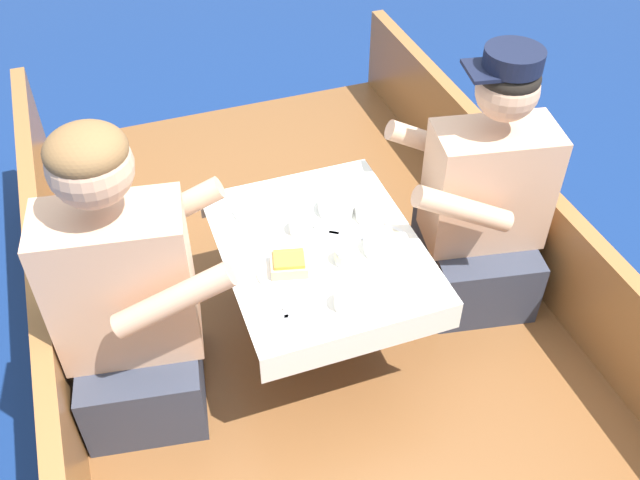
{
  "coord_description": "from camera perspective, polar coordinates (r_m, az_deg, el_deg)",
  "views": [
    {
      "loc": [
        -0.56,
        -1.53,
        2.26
      ],
      "look_at": [
        0.0,
        0.03,
        0.75
      ],
      "focal_mm": 40.0,
      "sensor_mm": 36.0,
      "label": 1
    }
  ],
  "objects": [
    {
      "name": "cockpit_table",
      "position": [
        2.28,
        0.0,
        -1.26
      ],
      "size": [
        0.62,
        0.76,
        0.43
      ],
      "color": "#B2B2B7",
      "rests_on": "boat_deck"
    },
    {
      "name": "gunwale_port",
      "position": [
        2.35,
        -20.32,
        -9.75
      ],
      "size": [
        0.06,
        3.18,
        0.4
      ],
      "primitive_type": "cube",
      "color": "#936033",
      "rests_on": "boat_deck"
    },
    {
      "name": "sandwich",
      "position": [
        2.15,
        -2.48,
        -1.91
      ],
      "size": [
        0.13,
        0.12,
        0.05
      ],
      "rotation": [
        0.0,
        0.0,
        -0.25
      ],
      "color": "#E0BC7F",
      "rests_on": "plate_sandwich"
    },
    {
      "name": "gunwale_starboard",
      "position": [
        2.73,
        17.58,
        -0.12
      ],
      "size": [
        0.06,
        3.18,
        0.4
      ],
      "primitive_type": "cube",
      "color": "#936033",
      "rests_on": "boat_deck"
    },
    {
      "name": "boat_deck",
      "position": [
        2.66,
        0.22,
        -9.99
      ],
      "size": [
        1.79,
        3.18,
        0.31
      ],
      "primitive_type": "cube",
      "color": "brown",
      "rests_on": "ground_plane"
    },
    {
      "name": "bowl_starboard_near",
      "position": [
        2.23,
        5.3,
        -0.33
      ],
      "size": [
        0.14,
        0.14,
        0.04
      ],
      "color": "white",
      "rests_on": "cockpit_table"
    },
    {
      "name": "utensil_spoon_port",
      "position": [
        2.04,
        -2.72,
        -6.23
      ],
      "size": [
        0.08,
        0.16,
        0.01
      ],
      "rotation": [
        0.0,
        0.0,
        1.16
      ],
      "color": "silver",
      "rests_on": "cockpit_table"
    },
    {
      "name": "utensil_fork_port",
      "position": [
        2.28,
        2.35,
        0.35
      ],
      "size": [
        0.15,
        0.11,
        0.0
      ],
      "rotation": [
        0.0,
        0.0,
        2.54
      ],
      "color": "silver",
      "rests_on": "cockpit_table"
    },
    {
      "name": "plate_bread",
      "position": [
        2.38,
        -4.95,
        2.39
      ],
      "size": [
        0.17,
        0.17,
        0.01
      ],
      "color": "white",
      "rests_on": "cockpit_table"
    },
    {
      "name": "utensil_knife_starboard",
      "position": [
        2.45,
        0.15,
        3.81
      ],
      "size": [
        0.15,
        0.1,
        0.0
      ],
      "rotation": [
        0.0,
        0.0,
        0.56
      ],
      "color": "silver",
      "rests_on": "cockpit_table"
    },
    {
      "name": "ground_plane",
      "position": [
        2.79,
        0.21,
        -11.91
      ],
      "size": [
        60.0,
        60.0,
        0.0
      ],
      "primitive_type": "plane",
      "color": "navy"
    },
    {
      "name": "plate_sandwich",
      "position": [
        2.16,
        -2.46,
        -2.43
      ],
      "size": [
        0.2,
        0.2,
        0.01
      ],
      "color": "white",
      "rests_on": "cockpit_table"
    },
    {
      "name": "coffee_cup_starboard",
      "position": [
        2.28,
        -1.52,
        1.17
      ],
      "size": [
        0.1,
        0.07,
        0.05
      ],
      "color": "white",
      "rests_on": "cockpit_table"
    },
    {
      "name": "bowl_port_near",
      "position": [
        2.35,
        4.25,
        2.29
      ],
      "size": [
        0.11,
        0.11,
        0.04
      ],
      "color": "white",
      "rests_on": "cockpit_table"
    },
    {
      "name": "utensil_knife_port",
      "position": [
        2.11,
        5.51,
        -4.14
      ],
      "size": [
        0.13,
        0.13,
        0.0
      ],
      "rotation": [
        0.0,
        0.0,
        0.81
      ],
      "color": "silver",
      "rests_on": "cockpit_table"
    },
    {
      "name": "coffee_cup_port",
      "position": [
        2.05,
        2.23,
        -4.78
      ],
      "size": [
        0.1,
        0.08,
        0.05
      ],
      "color": "white",
      "rests_on": "cockpit_table"
    },
    {
      "name": "bowl_center_far",
      "position": [
        2.36,
        1.29,
        2.75
      ],
      "size": [
        0.12,
        0.12,
        0.04
      ],
      "color": "white",
      "rests_on": "cockpit_table"
    },
    {
      "name": "person_port",
      "position": [
        2.15,
        -15.04,
        -4.96
      ],
      "size": [
        0.57,
        0.51,
        1.03
      ],
      "rotation": [
        0.0,
        0.0,
        -0.16
      ],
      "color": "#333847",
      "rests_on": "boat_deck"
    },
    {
      "name": "utensil_spoon_center",
      "position": [
        2.04,
        -2.63,
        -6.12
      ],
      "size": [
        0.17,
        0.05,
        0.01
      ],
      "rotation": [
        0.0,
        0.0,
        2.94
      ],
      "color": "silver",
      "rests_on": "cockpit_table"
    },
    {
      "name": "tin_can",
      "position": [
        2.18,
        2.04,
        -1.24
      ],
      "size": [
        0.07,
        0.07,
        0.05
      ],
      "color": "silver",
      "rests_on": "cockpit_table"
    },
    {
      "name": "person_starboard",
      "position": [
        2.52,
        12.86,
        2.59
      ],
      "size": [
        0.57,
        0.52,
        0.98
      ],
      "rotation": [
        0.0,
        0.0,
        2.96
      ],
      "color": "#333847",
      "rests_on": "boat_deck"
    }
  ]
}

